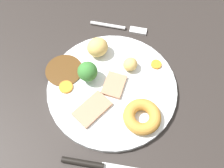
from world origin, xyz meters
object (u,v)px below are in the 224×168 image
object	(u,v)px
carrot_coin_front	(66,87)
fork	(120,28)
carrot_coin_back	(156,64)
yorkshire_pudding	(142,117)
meat_slice_under	(92,109)
roast_potato_right	(98,47)
dinner_plate	(112,88)
knife	(99,166)
roast_potato_left	(130,64)
broccoli_floret	(88,72)
meat_slice_main	(114,85)

from	to	relation	value
carrot_coin_front	fork	xyz separation A→B (cm)	(-20.29, 9.95, -1.27)
carrot_coin_back	yorkshire_pudding	bearing A→B (deg)	-9.54
carrot_coin_front	fork	bearing A→B (deg)	153.88
meat_slice_under	roast_potato_right	distance (cm)	15.30
dinner_plate	knife	distance (cm)	17.55
roast_potato_left	broccoli_floret	bearing A→B (deg)	-65.82
roast_potato_right	fork	bearing A→B (deg)	155.67
meat_slice_under	carrot_coin_front	world-z (taller)	meat_slice_under
meat_slice_main	carrot_coin_back	distance (cm)	11.52
roast_potato_right	fork	size ratio (longest dim) A/B	0.33
meat_slice_under	broccoli_floret	world-z (taller)	broccoli_floret
yorkshire_pudding	roast_potato_left	distance (cm)	13.01
dinner_plate	roast_potato_left	world-z (taller)	roast_potato_left
fork	knife	distance (cm)	36.04
meat_slice_main	dinner_plate	bearing A→B (deg)	-70.56
roast_potato_right	knife	distance (cm)	26.95
roast_potato_left	knife	world-z (taller)	roast_potato_left
dinner_plate	carrot_coin_front	distance (cm)	10.49
carrot_coin_front	roast_potato_left	bearing A→B (deg)	117.93
meat_slice_under	broccoli_floret	xyz separation A→B (cm)	(-7.71, -2.27, 2.40)
dinner_plate	carrot_coin_front	bearing A→B (deg)	-80.05
dinner_plate	broccoli_floret	size ratio (longest dim) A/B	5.80
roast_potato_left	yorkshire_pudding	bearing A→B (deg)	16.81
carrot_coin_front	broccoli_floret	xyz separation A→B (cm)	(-3.19, 4.61, 2.55)
meat_slice_main	carrot_coin_back	bearing A→B (deg)	127.16
meat_slice_main	knife	size ratio (longest dim) A/B	0.33
yorkshire_pudding	fork	xyz separation A→B (cm)	(-25.43, -7.61, -2.28)
dinner_plate	carrot_coin_back	distance (cm)	12.02
meat_slice_main	broccoli_floret	bearing A→B (deg)	-101.30
yorkshire_pudding	roast_potato_right	bearing A→B (deg)	-142.74
knife	carrot_coin_front	bearing A→B (deg)	124.41
roast_potato_left	broccoli_floret	xyz separation A→B (cm)	(4.13, -9.19, 1.31)
carrot_coin_front	carrot_coin_back	distance (cm)	21.83
roast_potato_right	carrot_coin_front	xyz separation A→B (cm)	(10.62, -5.58, -1.95)
dinner_plate	meat_slice_main	size ratio (longest dim) A/B	4.90
meat_slice_main	broccoli_floret	xyz separation A→B (cm)	(-1.23, -6.13, 2.40)
roast_potato_left	carrot_coin_back	size ratio (longest dim) A/B	1.39
carrot_coin_back	fork	xyz separation A→B (cm)	(-11.37, -9.97, -1.30)
fork	broccoli_floret	bearing A→B (deg)	-102.81
meat_slice_under	fork	world-z (taller)	meat_slice_under
dinner_plate	fork	distance (cm)	18.49
dinner_plate	fork	bearing A→B (deg)	-178.95
meat_slice_main	carrot_coin_front	distance (cm)	10.92
fork	carrot_coin_back	bearing A→B (deg)	-44.22
carrot_coin_front	dinner_plate	bearing A→B (deg)	99.95
knife	fork	bearing A→B (deg)	91.89
carrot_coin_front	carrot_coin_back	xyz separation A→B (cm)	(-8.92, 19.92, 0.03)
meat_slice_main	broccoli_floret	distance (cm)	6.70
meat_slice_under	broccoli_floret	distance (cm)	8.39
meat_slice_under	yorkshire_pudding	xyz separation A→B (cm)	(0.61, 10.68, 0.87)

